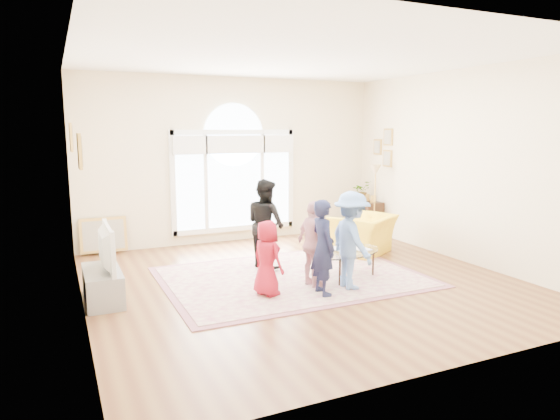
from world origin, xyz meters
name	(u,v)px	position (x,y,z in m)	size (l,w,h in m)	color
ground	(302,281)	(0.00, 0.00, 0.00)	(6.00, 6.00, 0.00)	brown
room_shell	(237,163)	(0.01, 2.83, 1.57)	(6.00, 6.00, 6.00)	beige
area_rug	(292,277)	(-0.06, 0.22, 0.01)	(3.60, 2.60, 0.02)	beige
rug_border	(292,277)	(-0.06, 0.22, 0.01)	(3.80, 2.80, 0.01)	#8C5460
tv_console	(103,286)	(-2.75, 0.30, 0.21)	(0.45, 1.00, 0.42)	gray
television	(101,248)	(-2.74, 0.30, 0.71)	(0.17, 1.01, 0.58)	black
coffee_table	(346,252)	(0.67, -0.13, 0.40)	(1.36, 1.07, 0.54)	silver
armchair	(363,235)	(1.74, 1.02, 0.35)	(1.07, 0.93, 0.70)	yellow
side_cabinet	(369,218)	(2.78, 2.34, 0.35)	(0.40, 0.50, 0.70)	black
floor_lamp	(375,176)	(2.67, 2.02, 1.28)	(0.26, 0.26, 1.51)	black
plant_pedestal	(361,217)	(2.70, 2.55, 0.35)	(0.20, 0.20, 0.70)	white
potted_plant	(361,191)	(2.70, 2.55, 0.91)	(0.38, 0.33, 0.42)	#33722D
leaning_picture	(105,254)	(-2.50, 2.90, 0.00)	(0.80, 0.05, 0.62)	tan
child_red	(267,258)	(-0.73, -0.40, 0.53)	(0.49, 0.32, 1.01)	maroon
child_navy	(323,247)	(-0.03, -0.67, 0.66)	(0.47, 0.31, 1.29)	#191E3E
child_black	(266,223)	(-0.21, 0.88, 0.73)	(0.69, 0.54, 1.42)	black
child_pink	(314,244)	(0.02, -0.31, 0.63)	(0.71, 0.30, 1.22)	#D999A2
child_blue	(351,240)	(0.45, -0.60, 0.70)	(0.88, 0.50, 1.36)	#6089CE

